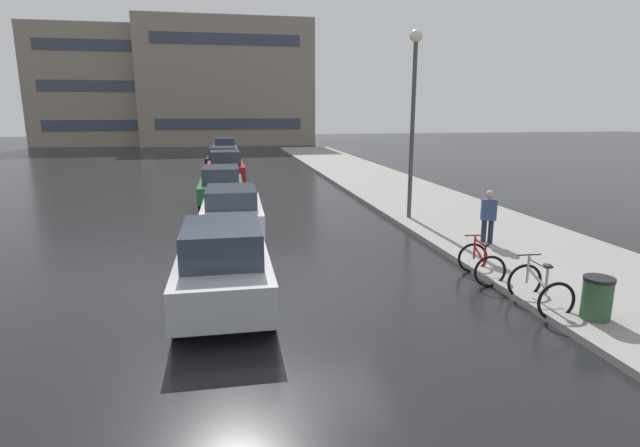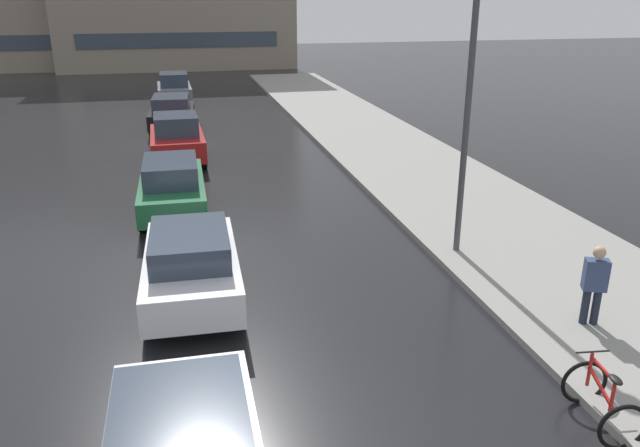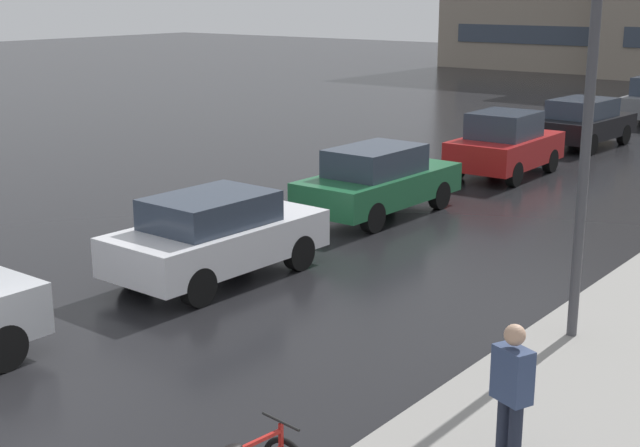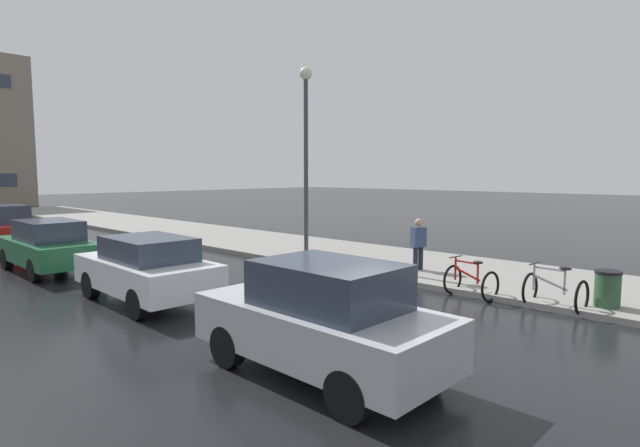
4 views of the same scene
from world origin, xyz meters
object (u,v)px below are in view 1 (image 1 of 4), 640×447
(bicycle_nearest, at_px, (540,289))
(car_silver, at_px, (223,266))
(bicycle_second, at_px, (481,263))
(car_green, at_px, (221,185))
(trash_bin, at_px, (597,302))
(car_grey, at_px, (225,149))
(pedestrian, at_px, (488,216))
(car_red, at_px, (226,168))
(car_black, at_px, (223,159))
(car_white, at_px, (232,211))
(streetlamp, at_px, (414,99))

(bicycle_nearest, distance_m, car_silver, 6.08)
(bicycle_second, xyz_separation_m, car_green, (-5.73, 10.59, 0.39))
(trash_bin, bearing_deg, car_green, 116.00)
(car_grey, distance_m, pedestrian, 27.14)
(car_green, height_order, trash_bin, car_green)
(bicycle_nearest, height_order, car_green, car_green)
(car_red, bearing_deg, bicycle_nearest, -72.44)
(car_green, distance_m, trash_bin, 14.78)
(car_silver, xyz_separation_m, trash_bin, (6.45, -2.12, -0.38))
(bicycle_nearest, bearing_deg, bicycle_second, 97.41)
(bicycle_nearest, xyz_separation_m, trash_bin, (0.51, -0.87, 0.05))
(trash_bin, bearing_deg, car_black, 104.44)
(car_black, bearing_deg, car_grey, 88.32)
(car_white, bearing_deg, car_red, 90.39)
(bicycle_nearest, height_order, pedestrian, pedestrian)
(car_grey, bearing_deg, car_green, -90.98)
(car_white, distance_m, car_red, 11.09)
(bicycle_nearest, distance_m, car_red, 18.97)
(car_red, bearing_deg, car_silver, -90.73)
(pedestrian, bearing_deg, bicycle_second, -121.75)
(pedestrian, bearing_deg, streetlamp, 102.83)
(bicycle_nearest, relative_size, car_black, 0.29)
(car_silver, bearing_deg, streetlamp, 46.47)
(bicycle_second, xyz_separation_m, trash_bin, (0.75, -2.68, 0.06))
(car_white, distance_m, car_green, 5.42)
(pedestrian, bearing_deg, car_white, 157.77)
(streetlamp, xyz_separation_m, trash_bin, (0.13, -8.78, -3.64))
(bicycle_second, distance_m, car_silver, 5.75)
(pedestrian, bearing_deg, car_red, 116.58)
(car_silver, bearing_deg, car_grey, 89.44)
(car_silver, xyz_separation_m, car_black, (0.09, 22.58, -0.05))
(car_red, height_order, car_grey, car_grey)
(car_red, height_order, trash_bin, car_red)
(car_green, bearing_deg, trash_bin, -64.00)
(bicycle_second, relative_size, car_silver, 0.30)
(pedestrian, bearing_deg, trash_bin, -98.06)
(bicycle_nearest, distance_m, pedestrian, 4.39)
(car_red, distance_m, car_black, 5.75)
(bicycle_nearest, xyz_separation_m, car_red, (-5.72, 18.08, 0.44))
(trash_bin, bearing_deg, car_red, 108.22)
(streetlamp, bearing_deg, car_green, 144.64)
(car_grey, bearing_deg, car_red, -90.33)
(car_red, bearing_deg, trash_bin, -71.78)
(car_white, xyz_separation_m, car_black, (-0.20, 16.84, 0.01))
(car_green, relative_size, car_black, 1.05)
(car_grey, height_order, trash_bin, car_grey)
(car_black, relative_size, pedestrian, 2.48)
(bicycle_second, height_order, car_grey, car_grey)
(car_black, height_order, trash_bin, car_black)
(trash_bin, bearing_deg, car_silver, 161.79)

